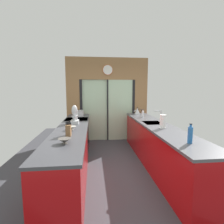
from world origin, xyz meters
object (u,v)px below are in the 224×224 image
object	(u,v)px
mixing_bowl_far	(72,128)
soap_bottle_far	(143,114)
soap_bottle_near	(190,135)
paper_towel_roll	(163,121)
stock_pot	(79,113)
oven_range	(77,136)
knife_block	(68,130)
stand_mixer	(75,117)
kettle	(137,111)
mixing_bowl_near	(65,141)

from	to	relation	value
mixing_bowl_far	soap_bottle_far	size ratio (longest dim) A/B	0.83
soap_bottle_near	paper_towel_roll	distance (m)	0.98
soap_bottle_near	soap_bottle_far	world-z (taller)	soap_bottle_near
mixing_bowl_far	stock_pot	distance (m)	1.82
stock_pot	oven_range	bearing A→B (deg)	-91.92
knife_block	paper_towel_roll	world-z (taller)	paper_towel_roll
oven_range	knife_block	world-z (taller)	knife_block
oven_range	soap_bottle_near	world-z (taller)	soap_bottle_near
knife_block	soap_bottle_far	size ratio (longest dim) A/B	1.19
stand_mixer	stock_pot	size ratio (longest dim) A/B	1.50
knife_block	soap_bottle_near	size ratio (longest dim) A/B	0.91
oven_range	kettle	world-z (taller)	kettle
mixing_bowl_far	knife_block	xyz separation A→B (m)	(0.00, -0.41, 0.06)
knife_block	soap_bottle_far	bearing A→B (deg)	45.02
soap_bottle_far	mixing_bowl_near	bearing A→B (deg)	-128.89
mixing_bowl_near	stand_mixer	xyz separation A→B (m)	(-0.00, 1.47, 0.12)
stand_mixer	paper_towel_roll	xyz separation A→B (m)	(1.78, -0.66, -0.03)
soap_bottle_far	mixing_bowl_far	bearing A→B (deg)	-142.41
mixing_bowl_near	stock_pot	xyz separation A→B (m)	(-0.00, 2.65, 0.04)
stock_pot	soap_bottle_far	distance (m)	1.84
kettle	paper_towel_roll	xyz separation A→B (m)	(-0.00, -2.01, 0.03)
mixing_bowl_far	soap_bottle_far	bearing A→B (deg)	37.59
stock_pot	mixing_bowl_far	bearing A→B (deg)	-90.00
mixing_bowl_near	stand_mixer	world-z (taller)	stand_mixer
oven_range	stock_pot	xyz separation A→B (m)	(0.02, 0.55, 0.55)
mixing_bowl_near	stock_pot	size ratio (longest dim) A/B	0.66
stand_mixer	mixing_bowl_near	bearing A→B (deg)	-90.00
oven_range	stand_mixer	bearing A→B (deg)	-88.33
mixing_bowl_near	mixing_bowl_far	xyz separation A→B (m)	(-0.00, 0.84, -0.00)
soap_bottle_near	mixing_bowl_near	bearing A→B (deg)	174.47
paper_towel_roll	stand_mixer	bearing A→B (deg)	159.65
kettle	mixing_bowl_near	bearing A→B (deg)	-122.29
stand_mixer	oven_range	bearing A→B (deg)	91.67
oven_range	mixing_bowl_near	world-z (taller)	mixing_bowl_near
stand_mixer	knife_block	bearing A→B (deg)	-90.00
stock_pot	soap_bottle_near	world-z (taller)	soap_bottle_near
mixing_bowl_near	mixing_bowl_far	distance (m)	0.84
stand_mixer	kettle	bearing A→B (deg)	37.11
mixing_bowl_far	paper_towel_roll	world-z (taller)	paper_towel_roll
mixing_bowl_far	stock_pot	size ratio (longest dim) A/B	0.65
mixing_bowl_far	soap_bottle_near	size ratio (longest dim) A/B	0.63
oven_range	mixing_bowl_far	distance (m)	1.36
oven_range	stock_pot	world-z (taller)	stock_pot
kettle	paper_towel_roll	distance (m)	2.01
mixing_bowl_far	mixing_bowl_near	bearing A→B (deg)	-90.00
oven_range	stand_mixer	size ratio (longest dim) A/B	2.19
knife_block	stock_pot	world-z (taller)	knife_block
stock_pot	soap_bottle_near	size ratio (longest dim) A/B	0.98
mixing_bowl_near	soap_bottle_near	size ratio (longest dim) A/B	0.65
kettle	soap_bottle_near	distance (m)	2.99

